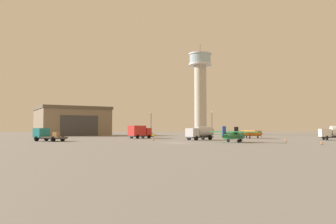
{
  "coord_description": "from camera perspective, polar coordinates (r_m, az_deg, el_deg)",
  "views": [
    {
      "loc": [
        -3.16,
        -57.36,
        2.44
      ],
      "look_at": [
        -0.38,
        32.82,
        6.97
      ],
      "focal_mm": 35.65,
      "sensor_mm": 36.0,
      "label": 1
    }
  ],
  "objects": [
    {
      "name": "truck_box_red",
      "position": [
        83.18,
        -4.93,
        -3.33
      ],
      "size": [
        5.87,
        6.01,
        3.2
      ],
      "rotation": [
        0.0,
        0.0,
        0.81
      ],
      "color": "#38383D",
      "rests_on": "ground_plane"
    },
    {
      "name": "airplane_green",
      "position": [
        60.93,
        11.16,
        -3.85
      ],
      "size": [
        8.03,
        7.74,
        2.87
      ],
      "rotation": [
        0.0,
        0.0,
        0.81
      ],
      "color": "#287A42",
      "rests_on": "ground_plane"
    },
    {
      "name": "car_yellow",
      "position": [
        95.96,
        -3.52,
        -3.88
      ],
      "size": [
        4.72,
        3.16,
        1.37
      ],
      "rotation": [
        0.0,
        0.0,
        2.82
      ],
      "color": "gold",
      "rests_on": "ground_plane"
    },
    {
      "name": "control_tower",
      "position": [
        139.3,
        5.56,
        4.55
      ],
      "size": [
        9.54,
        9.54,
        37.74
      ],
      "color": "#B2AD9E",
      "rests_on": "ground_plane"
    },
    {
      "name": "traffic_cone_near_right",
      "position": [
        64.58,
        19.48,
        -4.55
      ],
      "size": [
        0.36,
        0.36,
        0.74
      ],
      "color": "black",
      "rests_on": "ground_plane"
    },
    {
      "name": "truck_flatbed_teal",
      "position": [
        69.31,
        -20.13,
        -3.68
      ],
      "size": [
        7.34,
        5.85,
        2.56
      ],
      "rotation": [
        0.0,
        0.0,
        2.6
      ],
      "color": "#38383D",
      "rests_on": "ground_plane"
    },
    {
      "name": "truck_fuel_tanker_silver",
      "position": [
        72.38,
        5.59,
        -3.49
      ],
      "size": [
        6.66,
        6.16,
        2.94
      ],
      "rotation": [
        0.0,
        0.0,
        3.85
      ],
      "color": "#38383D",
      "rests_on": "ground_plane"
    },
    {
      "name": "traffic_cone_near_left",
      "position": [
        56.46,
        24.77,
        -4.75
      ],
      "size": [
        0.36,
        0.36,
        0.68
      ],
      "color": "black",
      "rests_on": "ground_plane"
    },
    {
      "name": "hangar",
      "position": [
        126.01,
        -16.15,
        -1.55
      ],
      "size": [
        31.29,
        30.64,
        10.17
      ],
      "rotation": [
        0.0,
        0.0,
        -1.08
      ],
      "color": "#7A6B56",
      "rests_on": "ground_plane"
    },
    {
      "name": "light_post_east",
      "position": [
        100.48,
        -2.92,
        -1.65
      ],
      "size": [
        0.44,
        0.44,
        7.55
      ],
      "color": "#38383D",
      "rests_on": "ground_plane"
    },
    {
      "name": "traffic_cone_mid_apron",
      "position": [
        70.1,
        -2.52,
        -4.57
      ],
      "size": [
        0.36,
        0.36,
        0.74
      ],
      "color": "black",
      "rests_on": "ground_plane"
    },
    {
      "name": "light_post_west",
      "position": [
        104.3,
        7.52,
        -1.59
      ],
      "size": [
        0.44,
        0.44,
        7.85
      ],
      "color": "#38383D",
      "rests_on": "ground_plane"
    },
    {
      "name": "ground_plane",
      "position": [
        57.5,
        1.39,
        -5.3
      ],
      "size": [
        400.0,
        400.0,
        0.0
      ],
      "primitive_type": "plane",
      "color": "gray"
    },
    {
      "name": "airplane_orange",
      "position": [
        86.56,
        13.6,
        -3.51
      ],
      "size": [
        7.76,
        9.9,
        2.91
      ],
      "rotation": [
        0.0,
        0.0,
        0.11
      ],
      "color": "orange",
      "rests_on": "ground_plane"
    }
  ]
}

